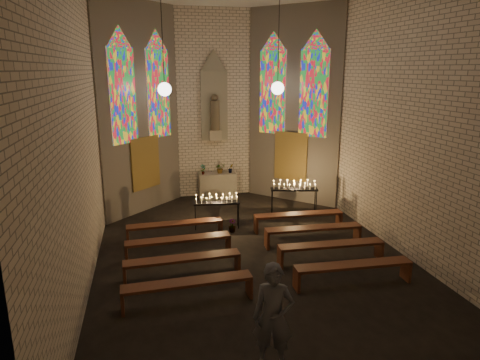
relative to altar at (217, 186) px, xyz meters
name	(u,v)px	position (x,y,z in m)	size (l,w,h in m)	color
floor	(252,257)	(0.00, -5.45, -0.50)	(12.00, 12.00, 0.00)	black
room	(227,105)	(0.00, -2.08, 3.22)	(8.22, 12.43, 7.00)	beige
altar	(217,186)	(0.00, 0.00, 0.00)	(1.40, 0.60, 1.00)	#AEA58E
flower_vase_left	(203,169)	(-0.55, -0.07, 0.69)	(0.20, 0.14, 0.39)	#4C723F
flower_vase_center	(220,168)	(0.12, 0.00, 0.70)	(0.36, 0.31, 0.40)	#4C723F
flower_vase_right	(231,168)	(0.51, -0.05, 0.67)	(0.19, 0.15, 0.35)	#4C723F
aisle_flower_pot	(232,226)	(-0.15, -3.54, -0.30)	(0.23, 0.23, 0.41)	#4C723F
votive_stand_left	(217,200)	(-0.55, -3.10, 0.40)	(1.45, 0.49, 1.05)	black
votive_stand_right	(294,187)	(2.21, -2.44, 0.49)	(1.62, 0.72, 1.16)	black
pew_left_0	(175,226)	(-1.89, -3.78, -0.07)	(2.76, 0.49, 0.53)	#562918
pew_right_0	(298,216)	(1.89, -3.78, -0.07)	(2.76, 0.49, 0.53)	#562918
pew_left_1	(178,242)	(-1.89, -4.98, -0.07)	(2.76, 0.49, 0.53)	#562918
pew_right_1	(313,230)	(1.89, -4.98, -0.07)	(2.76, 0.49, 0.53)	#562918
pew_left_2	(183,261)	(-1.89, -6.18, -0.07)	(2.76, 0.49, 0.53)	#562918
pew_right_2	(331,247)	(1.89, -6.18, -0.07)	(2.76, 0.49, 0.53)	#562918
pew_left_3	(188,285)	(-1.89, -7.38, -0.07)	(2.76, 0.49, 0.53)	#562918
pew_right_3	(353,267)	(1.89, -7.38, -0.07)	(2.76, 0.49, 0.53)	#562918
visitor	(273,317)	(-0.72, -9.67, 0.42)	(0.67, 0.44, 1.85)	#53555E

